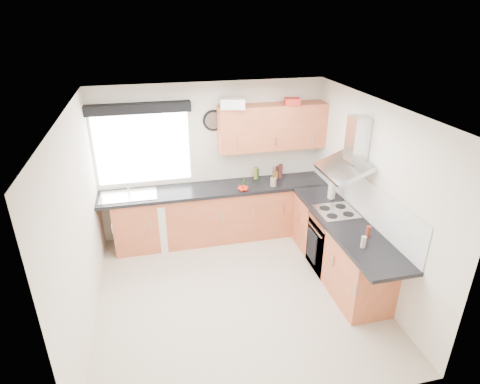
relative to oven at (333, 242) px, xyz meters
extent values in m
plane|color=beige|center=(-1.50, -0.30, -0.42)|extent=(3.60, 3.60, 0.00)
cube|color=white|center=(-1.50, -0.30, 2.08)|extent=(3.60, 3.60, 0.02)
cube|color=silver|center=(-1.50, 1.50, 0.82)|extent=(3.60, 0.02, 2.50)
cube|color=silver|center=(-1.50, -2.10, 0.82)|extent=(3.60, 0.02, 2.50)
cube|color=silver|center=(-3.30, -0.30, 0.82)|extent=(0.02, 3.60, 2.50)
cube|color=silver|center=(0.30, -0.30, 0.82)|extent=(0.02, 3.60, 2.50)
cube|color=silver|center=(-2.55, 1.49, 1.12)|extent=(1.40, 0.02, 1.10)
cube|color=black|center=(-2.55, 1.40, 1.76)|extent=(1.50, 0.18, 0.14)
cube|color=white|center=(0.29, 0.00, 0.75)|extent=(0.01, 3.00, 0.54)
cube|color=#AA5130|center=(-1.60, 1.21, 0.01)|extent=(3.00, 0.58, 0.86)
cube|color=#AA5130|center=(0.00, 1.20, 0.01)|extent=(0.60, 0.60, 0.86)
cube|color=#AA5130|center=(0.01, -0.15, 0.01)|extent=(0.58, 2.10, 0.86)
cube|color=black|center=(-1.50, 1.20, 0.46)|extent=(3.60, 0.62, 0.05)
cube|color=black|center=(0.00, -0.30, 0.46)|extent=(0.62, 2.42, 0.05)
cube|color=black|center=(0.00, 0.00, 0.00)|extent=(0.56, 0.58, 0.85)
cube|color=silver|center=(0.00, 0.00, 0.49)|extent=(0.52, 0.52, 0.01)
cube|color=#AA5130|center=(-0.55, 1.32, 1.38)|extent=(1.70, 0.35, 0.70)
cube|color=silver|center=(-2.50, 1.22, -0.03)|extent=(0.68, 0.67, 0.79)
cylinder|color=black|center=(-1.45, 1.46, 1.49)|extent=(0.32, 0.04, 0.32)
cube|color=silver|center=(-1.20, 1.22, 1.80)|extent=(0.40, 0.33, 0.15)
cube|color=red|center=(-0.28, 1.22, 1.78)|extent=(0.26, 0.23, 0.10)
cylinder|color=gray|center=(-0.59, 1.05, 0.55)|extent=(0.10, 0.10, 0.14)
cylinder|color=silver|center=(0.12, 0.43, 0.60)|extent=(0.13, 0.13, 0.24)
cylinder|color=#361713|center=(-0.42, 1.38, 0.58)|extent=(0.06, 0.06, 0.20)
cylinder|color=#1C4117|center=(-0.76, 1.37, 0.58)|extent=(0.04, 0.04, 0.19)
cylinder|color=olive|center=(-0.45, 1.35, 0.54)|extent=(0.07, 0.07, 0.12)
cylinder|color=#163D15|center=(-1.05, 1.12, 0.55)|extent=(0.04, 0.04, 0.12)
cylinder|color=olive|center=(-0.78, 1.40, 0.58)|extent=(0.07, 0.07, 0.20)
cylinder|color=#4B1B1C|center=(-0.38, 1.33, 0.61)|extent=(0.07, 0.07, 0.24)
cylinder|color=maroon|center=(0.08, -0.70, 0.56)|extent=(0.06, 0.06, 0.15)
cylinder|color=#AFA496|center=(-0.09, -0.90, 0.56)|extent=(0.06, 0.06, 0.15)
camera|label=1|loc=(-2.43, -4.50, 3.09)|focal=30.00mm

